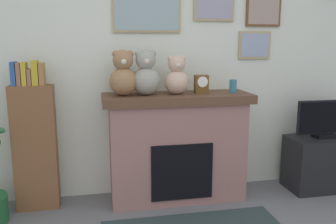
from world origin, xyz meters
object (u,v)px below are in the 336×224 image
at_px(television, 325,120).
at_px(fireplace, 177,146).
at_px(bookshelf, 35,142).
at_px(tv_stand, 321,163).
at_px(candle_jar, 233,86).
at_px(mantel_clock, 201,84).
at_px(teddy_bear_brown, 177,77).
at_px(teddy_bear_tan, 123,75).
at_px(teddy_bear_grey, 146,75).

bearing_deg(television, fireplace, 177.22).
bearing_deg(bookshelf, tv_stand, -2.03).
xyz_separation_m(fireplace, candle_jar, (0.54, -0.02, 0.57)).
bearing_deg(bookshelf, mantel_clock, -1.76).
height_order(television, teddy_bear_brown, teddy_bear_brown).
relative_size(television, teddy_bear_brown, 1.70).
distance_m(candle_jar, mantel_clock, 0.32).
height_order(fireplace, bookshelf, bookshelf).
bearing_deg(teddy_bear_brown, television, -2.08).
xyz_separation_m(tv_stand, teddy_bear_brown, (-1.53, 0.05, 0.92)).
distance_m(teddy_bear_tan, teddy_bear_grey, 0.20).
height_order(bookshelf, teddy_bear_grey, teddy_bear_grey).
relative_size(candle_jar, teddy_bear_brown, 0.35).
xyz_separation_m(teddy_bear_tan, teddy_bear_grey, (0.20, -0.00, 0.00)).
bearing_deg(teddy_bear_brown, tv_stand, -2.02).
height_order(candle_jar, teddy_bear_grey, teddy_bear_grey).
distance_m(fireplace, bookshelf, 1.30).
bearing_deg(teddy_bear_brown, mantel_clock, -0.23).
xyz_separation_m(teddy_bear_grey, teddy_bear_brown, (0.28, 0.00, -0.02)).
distance_m(fireplace, teddy_bear_grey, 0.75).
bearing_deg(teddy_bear_tan, television, -1.58).
bearing_deg(mantel_clock, teddy_bear_brown, 179.77).
xyz_separation_m(bookshelf, candle_jar, (1.84, -0.05, 0.47)).
xyz_separation_m(fireplace, television, (1.52, -0.07, 0.21)).
xyz_separation_m(candle_jar, teddy_bear_brown, (-0.55, -0.00, 0.10)).
relative_size(television, teddy_bear_tan, 1.49).
relative_size(fireplace, teddy_bear_brown, 3.87).
distance_m(tv_stand, television, 0.46).
height_order(tv_stand, teddy_bear_tan, teddy_bear_tan).
height_order(tv_stand, candle_jar, candle_jar).
height_order(television, teddy_bear_tan, teddy_bear_tan).
xyz_separation_m(television, teddy_bear_tan, (-2.02, 0.06, 0.48)).
bearing_deg(teddy_bear_tan, teddy_bear_grey, -0.00).
distance_m(tv_stand, teddy_bear_tan, 2.23).
relative_size(teddy_bear_tan, teddy_bear_grey, 1.00).
relative_size(mantel_clock, teddy_bear_grey, 0.42).
distance_m(candle_jar, teddy_bear_brown, 0.56).
relative_size(teddy_bear_grey, teddy_bear_brown, 1.15).
height_order(candle_jar, teddy_bear_brown, teddy_bear_brown).
bearing_deg(fireplace, tv_stand, -2.72).
bearing_deg(mantel_clock, tv_stand, -2.35).
distance_m(fireplace, television, 1.54).
bearing_deg(tv_stand, teddy_bear_tan, 178.47).
height_order(bookshelf, television, bookshelf).
xyz_separation_m(television, teddy_bear_grey, (-1.82, 0.06, 0.48)).
height_order(candle_jar, mantel_clock, mantel_clock).
distance_m(fireplace, teddy_bear_brown, 0.67).
relative_size(fireplace, tv_stand, 1.99).
relative_size(candle_jar, mantel_clock, 0.72).
distance_m(bookshelf, mantel_clock, 1.60).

